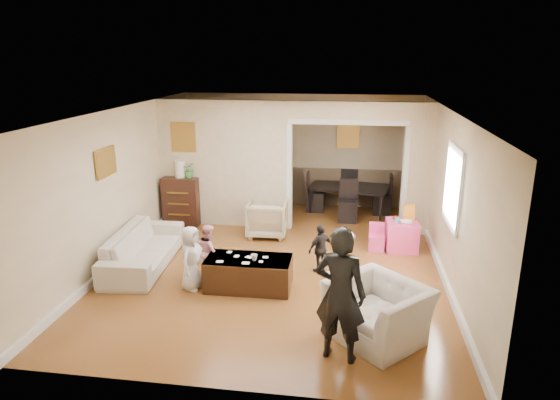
% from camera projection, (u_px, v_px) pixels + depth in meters
% --- Properties ---
extents(floor, '(7.00, 7.00, 0.00)m').
position_uv_depth(floor, '(278.00, 261.00, 8.65)').
color(floor, '#975326').
rests_on(floor, ground).
extents(partition_left, '(2.75, 0.18, 2.60)m').
position_uv_depth(partition_left, '(225.00, 164.00, 10.18)').
color(partition_left, beige).
rests_on(partition_left, ground).
extents(partition_right, '(0.55, 0.18, 2.60)m').
position_uv_depth(partition_right, '(418.00, 170.00, 9.65)').
color(partition_right, beige).
rests_on(partition_right, ground).
extents(partition_header, '(2.22, 0.18, 0.35)m').
position_uv_depth(partition_header, '(349.00, 110.00, 9.52)').
color(partition_header, beige).
rests_on(partition_header, partition_right).
extents(window_pane, '(0.03, 0.95, 1.10)m').
position_uv_depth(window_pane, '(454.00, 187.00, 7.45)').
color(window_pane, white).
rests_on(window_pane, ground).
extents(framed_art_partition, '(0.45, 0.03, 0.55)m').
position_uv_depth(framed_art_partition, '(183.00, 137.00, 10.05)').
color(framed_art_partition, brown).
rests_on(framed_art_partition, partition_left).
extents(framed_art_sofa_wall, '(0.03, 0.55, 0.40)m').
position_uv_depth(framed_art_sofa_wall, '(106.00, 162.00, 7.95)').
color(framed_art_sofa_wall, brown).
extents(framed_art_alcove, '(0.45, 0.03, 0.55)m').
position_uv_depth(framed_art_alcove, '(348.00, 135.00, 11.28)').
color(framed_art_alcove, brown).
extents(sofa, '(0.99, 2.21, 0.63)m').
position_uv_depth(sofa, '(144.00, 248.00, 8.39)').
color(sofa, beige).
rests_on(sofa, ground).
extents(armchair_back, '(0.79, 0.81, 0.71)m').
position_uv_depth(armchair_back, '(267.00, 218.00, 9.77)').
color(armchair_back, tan).
rests_on(armchair_back, ground).
extents(armchair_front, '(1.48, 1.48, 0.73)m').
position_uv_depth(armchair_front, '(378.00, 311.00, 6.22)').
color(armchair_front, beige).
rests_on(armchair_front, ground).
extents(dresser, '(0.74, 0.42, 1.02)m').
position_uv_depth(dresser, '(182.00, 201.00, 10.39)').
color(dresser, black).
rests_on(dresser, ground).
extents(table_lamp, '(0.22, 0.22, 0.36)m').
position_uv_depth(table_lamp, '(180.00, 169.00, 10.19)').
color(table_lamp, '#FCE8CE').
rests_on(table_lamp, dresser).
extents(potted_plant, '(0.30, 0.26, 0.33)m').
position_uv_depth(potted_plant, '(189.00, 170.00, 10.17)').
color(potted_plant, '#367031').
rests_on(potted_plant, dresser).
extents(coffee_table, '(1.30, 0.66, 0.49)m').
position_uv_depth(coffee_table, '(249.00, 273.00, 7.59)').
color(coffee_table, '#382111').
rests_on(coffee_table, ground).
extents(coffee_cup, '(0.10, 0.10, 0.09)m').
position_uv_depth(coffee_cup, '(254.00, 257.00, 7.45)').
color(coffee_cup, silver).
rests_on(coffee_cup, coffee_table).
extents(play_table, '(0.59, 0.59, 0.54)m').
position_uv_depth(play_table, '(401.00, 235.00, 9.09)').
color(play_table, '#FF438F').
rests_on(play_table, ground).
extents(cereal_box, '(0.20, 0.08, 0.30)m').
position_uv_depth(cereal_box, '(409.00, 212.00, 9.05)').
color(cereal_box, yellow).
rests_on(cereal_box, play_table).
extents(cyan_cup, '(0.08, 0.08, 0.08)m').
position_uv_depth(cyan_cup, '(397.00, 220.00, 8.97)').
color(cyan_cup, '#23B3B3').
rests_on(cyan_cup, play_table).
extents(toy_block, '(0.10, 0.09, 0.05)m').
position_uv_depth(toy_block, '(395.00, 218.00, 9.14)').
color(toy_block, red).
rests_on(toy_block, play_table).
extents(play_bowl, '(0.23, 0.23, 0.05)m').
position_uv_depth(play_bowl, '(406.00, 222.00, 8.89)').
color(play_bowl, white).
rests_on(play_bowl, play_table).
extents(dining_table, '(1.88, 1.27, 0.61)m').
position_uv_depth(dining_table, '(348.00, 199.00, 11.25)').
color(dining_table, black).
rests_on(dining_table, ground).
extents(adult_person, '(0.68, 0.53, 1.65)m').
position_uv_depth(adult_person, '(340.00, 294.00, 5.67)').
color(adult_person, black).
rests_on(adult_person, ground).
extents(child_kneel_a, '(0.39, 0.54, 1.01)m').
position_uv_depth(child_kneel_a, '(191.00, 258.00, 7.49)').
color(child_kneel_a, silver).
rests_on(child_kneel_a, ground).
extents(child_kneel_b, '(0.47, 0.52, 0.89)m').
position_uv_depth(child_kneel_b, '(209.00, 251.00, 7.91)').
color(child_kneel_b, pink).
rests_on(child_kneel_b, ground).
extents(child_toddler, '(0.49, 0.46, 0.81)m').
position_uv_depth(child_toddler, '(321.00, 249.00, 8.11)').
color(child_toddler, black).
rests_on(child_toddler, ground).
extents(craft_papers, '(0.75, 0.48, 0.00)m').
position_uv_depth(craft_papers, '(242.00, 259.00, 7.51)').
color(craft_papers, white).
rests_on(craft_papers, coffee_table).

